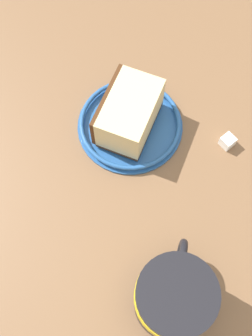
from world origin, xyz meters
The scene contains 5 objects.
ground_plane centered at (0.00, 0.00, -1.95)cm, with size 154.02×154.02×3.90cm, color brown.
small_plate centered at (-8.93, -1.17, 0.77)cm, with size 16.47×16.47×1.57cm.
cake_slice centered at (-8.95, -1.45, 4.13)cm, with size 11.52×8.16×6.49cm.
tea_mug centered at (14.66, 11.99, 5.54)cm, with size 12.54×9.85×10.31cm.
sugar_cube centered at (-10.64, 13.92, 0.95)cm, with size 1.90×1.90×1.90cm, color white.
Camera 1 is at (22.01, 8.19, 60.60)cm, focal length 46.49 mm.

